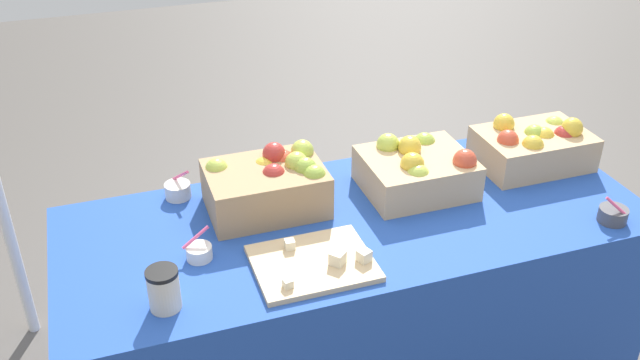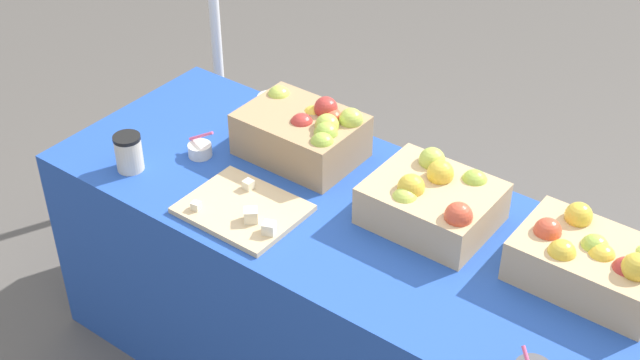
% 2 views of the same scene
% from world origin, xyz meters
% --- Properties ---
extents(table, '(1.90, 0.76, 0.74)m').
position_xyz_m(table, '(0.00, 0.00, 0.37)').
color(table, '#234CAD').
rests_on(table, ground_plane).
extents(apple_crate_left, '(0.39, 0.26, 0.18)m').
position_xyz_m(apple_crate_left, '(0.73, 0.12, 0.82)').
color(apple_crate_left, tan).
rests_on(apple_crate_left, table).
extents(apple_crate_middle, '(0.36, 0.30, 0.18)m').
position_xyz_m(apple_crate_middle, '(0.26, 0.10, 0.81)').
color(apple_crate_middle, tan).
rests_on(apple_crate_middle, table).
extents(apple_crate_right, '(0.38, 0.27, 0.20)m').
position_xyz_m(apple_crate_right, '(-0.25, 0.15, 0.83)').
color(apple_crate_right, tan).
rests_on(apple_crate_right, table).
extents(cutting_board_front, '(0.35, 0.28, 0.06)m').
position_xyz_m(cutting_board_front, '(-0.21, -0.20, 0.75)').
color(cutting_board_front, '#D1B284').
rests_on(cutting_board_front, table).
extents(sample_bowl_near, '(0.09, 0.08, 0.09)m').
position_xyz_m(sample_bowl_near, '(-0.52, -0.05, 0.76)').
color(sample_bowl_near, silver).
rests_on(sample_bowl_near, table).
extents(sample_bowl_mid, '(0.09, 0.09, 0.11)m').
position_xyz_m(sample_bowl_mid, '(-0.53, 0.31, 0.77)').
color(sample_bowl_mid, silver).
rests_on(sample_bowl_mid, table).
extents(coffee_cup, '(0.09, 0.09, 0.12)m').
position_xyz_m(coffee_cup, '(-0.65, -0.24, 0.80)').
color(coffee_cup, beige).
rests_on(coffee_cup, table).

